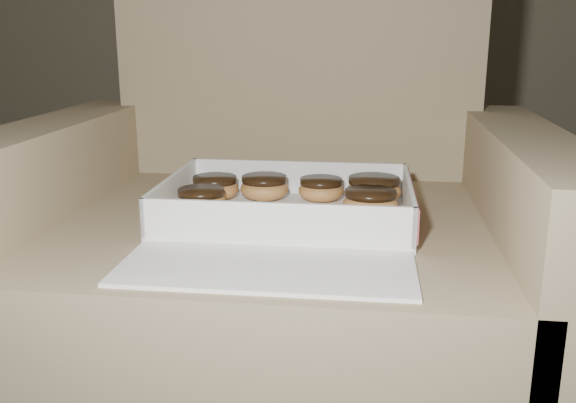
# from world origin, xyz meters

# --- Properties ---
(armchair) EXTENTS (0.86, 0.72, 0.89)m
(armchair) POSITION_xyz_m (-0.51, 1.03, 0.28)
(armchair) COLOR #9D8564
(armchair) RESTS_ON floor
(bakery_box) EXTENTS (0.37, 0.43, 0.06)m
(bakery_box) POSITION_xyz_m (-0.49, 0.92, 0.41)
(bakery_box) COLOR white
(bakery_box) RESTS_ON armchair
(donut_a) EXTENTS (0.07, 0.07, 0.04)m
(donut_a) POSITION_xyz_m (-0.62, 0.94, 0.43)
(donut_a) COLOR #C28444
(donut_a) RESTS_ON bakery_box
(donut_b) EXTENTS (0.08, 0.08, 0.04)m
(donut_b) POSITION_xyz_m (-0.37, 0.96, 0.43)
(donut_b) COLOR #C28444
(donut_b) RESTS_ON bakery_box
(donut_c) EXTENTS (0.07, 0.07, 0.04)m
(donut_c) POSITION_xyz_m (-0.45, 1.04, 0.43)
(donut_c) COLOR #C28444
(donut_c) RESTS_ON bakery_box
(donut_d) EXTENTS (0.08, 0.08, 0.04)m
(donut_d) POSITION_xyz_m (-0.62, 1.03, 0.43)
(donut_d) COLOR #C28444
(donut_d) RESTS_ON bakery_box
(donut_e) EXTENTS (0.08, 0.08, 0.04)m
(donut_e) POSITION_xyz_m (-0.54, 1.03, 0.43)
(donut_e) COLOR #C28444
(donut_e) RESTS_ON bakery_box
(donut_f) EXTENTS (0.09, 0.09, 0.04)m
(donut_f) POSITION_xyz_m (-0.36, 1.03, 0.43)
(donut_f) COLOR #C28444
(donut_f) RESTS_ON bakery_box
(crumb_a) EXTENTS (0.01, 0.01, 0.00)m
(crumb_a) POSITION_xyz_m (-0.52, 0.87, 0.41)
(crumb_a) COLOR black
(crumb_a) RESTS_ON bakery_box
(crumb_b) EXTENTS (0.01, 0.01, 0.00)m
(crumb_b) POSITION_xyz_m (-0.40, 0.85, 0.41)
(crumb_b) COLOR black
(crumb_b) RESTS_ON bakery_box
(crumb_c) EXTENTS (0.01, 0.01, 0.00)m
(crumb_c) POSITION_xyz_m (-0.49, 0.89, 0.41)
(crumb_c) COLOR black
(crumb_c) RESTS_ON bakery_box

